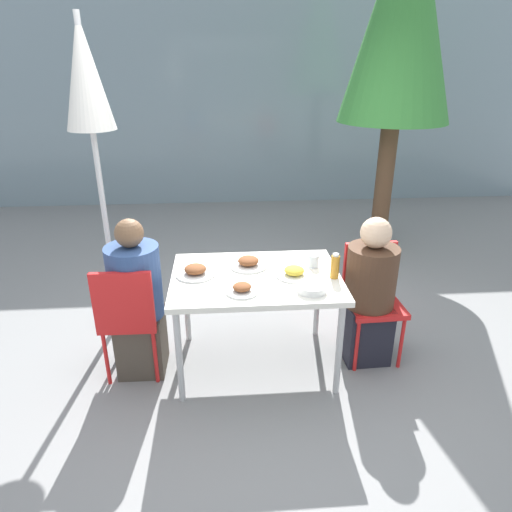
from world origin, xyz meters
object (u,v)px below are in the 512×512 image
(person_left, at_px, (137,304))
(salad_bowl, at_px, (312,288))
(chair_right, at_px, (372,291))
(chair_left, at_px, (129,313))
(person_right, at_px, (369,296))
(drinking_cup, at_px, (314,261))
(bottle, at_px, (335,266))
(closed_umbrella, at_px, (88,95))
(tree_behind_left, at_px, (404,11))

(person_left, distance_m, salad_bowl, 1.24)
(chair_right, bearing_deg, salad_bowl, 32.20)
(salad_bowl, bearing_deg, chair_left, 171.25)
(person_right, distance_m, drinking_cup, 0.50)
(chair_right, distance_m, salad_bowl, 0.71)
(chair_right, distance_m, drinking_cup, 0.53)
(person_left, relative_size, bottle, 6.52)
(chair_right, relative_size, salad_bowl, 4.55)
(person_right, bearing_deg, person_left, -1.59)
(drinking_cup, bearing_deg, chair_right, -0.60)
(chair_right, xyz_separation_m, bottle, (-0.35, -0.19, 0.31))
(chair_right, bearing_deg, drinking_cup, -2.99)
(chair_left, relative_size, chair_right, 1.00)
(closed_umbrella, distance_m, drinking_cup, 2.03)
(bottle, height_order, drinking_cup, bottle)
(chair_left, xyz_separation_m, person_left, (0.05, 0.08, 0.03))
(chair_left, height_order, closed_umbrella, closed_umbrella)
(person_right, relative_size, drinking_cup, 12.63)
(person_right, height_order, salad_bowl, person_right)
(chair_right, height_order, drinking_cup, chair_right)
(closed_umbrella, bearing_deg, bottle, -24.37)
(person_left, bearing_deg, chair_right, 4.27)
(closed_umbrella, distance_m, bottle, 2.16)
(salad_bowl, relative_size, tree_behind_left, 0.05)
(person_left, distance_m, tree_behind_left, 3.88)
(person_right, xyz_separation_m, drinking_cup, (-0.41, 0.09, 0.26))
(chair_left, xyz_separation_m, salad_bowl, (1.24, -0.19, 0.25))
(chair_left, bearing_deg, person_right, 4.17)
(salad_bowl, distance_m, tree_behind_left, 3.31)
(bottle, bearing_deg, closed_umbrella, 155.63)
(bottle, bearing_deg, chair_right, 28.63)
(closed_umbrella, bearing_deg, drinking_cup, -19.88)
(bottle, bearing_deg, person_right, 19.77)
(person_right, bearing_deg, bottle, 17.38)
(drinking_cup, relative_size, tree_behind_left, 0.02)
(chair_right, distance_m, person_right, 0.09)
(chair_left, distance_m, bottle, 1.47)
(person_left, relative_size, tree_behind_left, 0.32)
(chair_right, relative_size, closed_umbrella, 0.36)
(chair_left, relative_size, drinking_cup, 9.79)
(salad_bowl, bearing_deg, person_left, 167.19)
(person_left, xyz_separation_m, chair_right, (1.73, 0.11, -0.03))
(closed_umbrella, bearing_deg, tree_behind_left, 27.80)
(person_right, relative_size, bottle, 6.29)
(drinking_cup, bearing_deg, chair_left, -171.85)
(person_right, bearing_deg, drinking_cup, -14.26)
(drinking_cup, distance_m, tree_behind_left, 2.99)
(tree_behind_left, bearing_deg, drinking_cup, -120.65)
(closed_umbrella, height_order, bottle, closed_umbrella)
(person_right, distance_m, closed_umbrella, 2.52)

